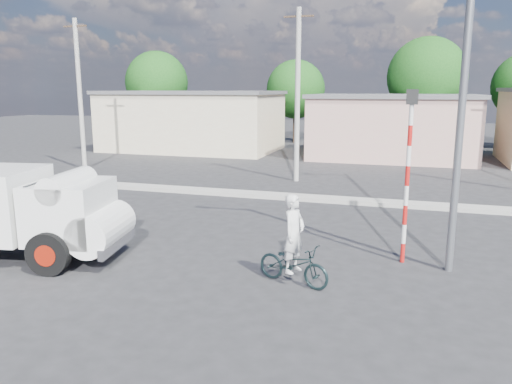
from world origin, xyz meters
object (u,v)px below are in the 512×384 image
(bicycle, at_px, (293,264))
(streetlight, at_px, (458,62))
(truck, at_px, (12,210))
(cyclist, at_px, (294,246))
(traffic_pole, at_px, (408,162))

(bicycle, distance_m, streetlight, 5.90)
(truck, xyz_separation_m, streetlight, (10.60, 2.44, 3.65))
(bicycle, bearing_deg, streetlight, -40.54)
(cyclist, bearing_deg, streetlight, -40.54)
(streetlight, bearing_deg, truck, -167.04)
(cyclist, height_order, traffic_pole, traffic_pole)
(bicycle, xyz_separation_m, streetlight, (3.28, 1.96, 4.49))
(bicycle, bearing_deg, traffic_pole, -27.42)
(streetlight, bearing_deg, cyclist, -149.08)
(truck, height_order, streetlight, streetlight)
(bicycle, relative_size, traffic_pole, 0.41)
(bicycle, distance_m, cyclist, 0.42)
(bicycle, bearing_deg, truck, 112.25)
(traffic_pole, distance_m, streetlight, 2.56)
(traffic_pole, bearing_deg, bicycle, -135.96)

